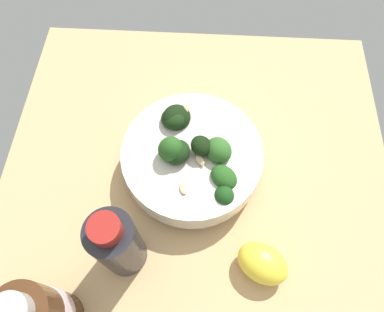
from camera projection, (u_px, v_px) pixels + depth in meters
ground_plane at (196, 182)px, 58.30cm from camera, size 62.59×62.59×3.96cm
bowl_of_broccoli at (192, 156)px, 53.93cm from camera, size 21.35×21.35×10.23cm
lemon_wedge at (263, 263)px, 48.27cm from camera, size 8.83×7.99×4.57cm
bottle_tall at (118, 244)px, 44.78cm from camera, size 6.02×6.02×15.26cm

